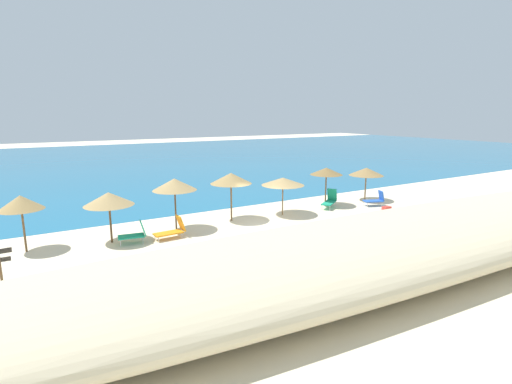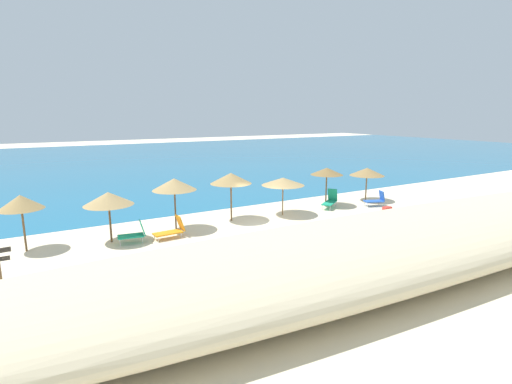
% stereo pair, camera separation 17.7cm
% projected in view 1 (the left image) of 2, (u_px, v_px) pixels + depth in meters
% --- Properties ---
extents(ground_plane, '(160.00, 160.00, 0.00)m').
position_uv_depth(ground_plane, '(266.00, 228.00, 21.39)').
color(ground_plane, beige).
extents(sea_water, '(160.00, 61.72, 0.01)m').
position_uv_depth(sea_water, '(124.00, 161.00, 51.60)').
color(sea_water, '#1E6B93').
rests_on(sea_water, ground_plane).
extents(dune_ridge, '(52.24, 8.39, 2.22)m').
position_uv_depth(dune_ridge, '(427.00, 238.00, 16.05)').
color(dune_ridge, beige).
rests_on(dune_ridge, ground_plane).
extents(beach_umbrella_0, '(1.92, 1.92, 2.65)m').
position_uv_depth(beach_umbrella_0, '(21.00, 203.00, 17.19)').
color(beach_umbrella_0, brown).
rests_on(beach_umbrella_0, ground_plane).
extents(beach_umbrella_1, '(2.35, 2.35, 2.52)m').
position_uv_depth(beach_umbrella_1, '(109.00, 199.00, 18.50)').
color(beach_umbrella_1, brown).
rests_on(beach_umbrella_1, ground_plane).
extents(beach_umbrella_2, '(2.33, 2.33, 2.86)m').
position_uv_depth(beach_umbrella_2, '(175.00, 184.00, 20.33)').
color(beach_umbrella_2, brown).
rests_on(beach_umbrella_2, ground_plane).
extents(beach_umbrella_3, '(2.41, 2.41, 2.86)m').
position_uv_depth(beach_umbrella_3, '(231.00, 178.00, 22.28)').
color(beach_umbrella_3, brown).
rests_on(beach_umbrella_3, ground_plane).
extents(beach_umbrella_4, '(2.64, 2.64, 2.37)m').
position_uv_depth(beach_umbrella_4, '(283.00, 181.00, 23.66)').
color(beach_umbrella_4, brown).
rests_on(beach_umbrella_4, ground_plane).
extents(beach_umbrella_5, '(2.19, 2.19, 2.65)m').
position_uv_depth(beach_umbrella_5, '(326.00, 171.00, 25.98)').
color(beach_umbrella_5, brown).
rests_on(beach_umbrella_5, ground_plane).
extents(beach_umbrella_6, '(2.45, 2.45, 2.42)m').
position_uv_depth(beach_umbrella_6, '(366.00, 172.00, 27.61)').
color(beach_umbrella_6, brown).
rests_on(beach_umbrella_6, ground_plane).
extents(lounge_chair_0, '(1.76, 1.45, 1.21)m').
position_uv_depth(lounge_chair_0, '(330.00, 200.00, 25.94)').
color(lounge_chair_0, '#199972').
rests_on(lounge_chair_0, ground_plane).
extents(lounge_chair_1, '(1.45, 1.10, 1.06)m').
position_uv_depth(lounge_chair_1, '(376.00, 199.00, 26.33)').
color(lounge_chair_1, blue).
rests_on(lounge_chair_1, ground_plane).
extents(lounge_chair_2, '(1.59, 0.71, 1.14)m').
position_uv_depth(lounge_chair_2, '(172.00, 230.00, 19.49)').
color(lounge_chair_2, orange).
rests_on(lounge_chair_2, ground_plane).
extents(lounge_chair_3, '(1.39, 0.86, 1.08)m').
position_uv_depth(lounge_chair_3, '(135.00, 234.00, 18.74)').
color(lounge_chair_3, '#199972').
rests_on(lounge_chair_3, ground_plane).
extents(beach_ball, '(0.33, 0.33, 0.33)m').
position_uv_depth(beach_ball, '(150.00, 257.00, 16.48)').
color(beach_ball, blue).
rests_on(beach_ball, ground_plane).
extents(cooler_box, '(0.55, 0.35, 0.32)m').
position_uv_depth(cooler_box, '(387.00, 209.00, 24.95)').
color(cooler_box, red).
rests_on(cooler_box, ground_plane).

